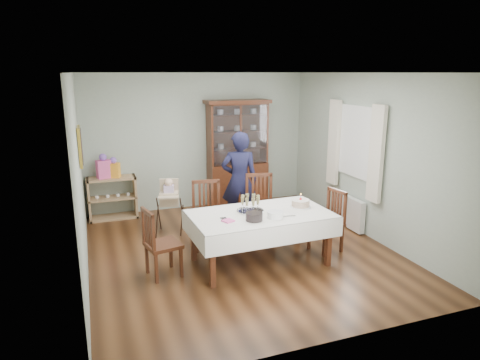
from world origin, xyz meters
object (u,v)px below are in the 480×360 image
sideboard (113,198)px  gift_bag_orange (114,168)px  chair_far_right (260,219)px  chair_end_left (162,256)px  china_cabinet (237,152)px  gift_bag_pink (104,167)px  chair_far_left (208,228)px  dining_table (260,238)px  woman (239,181)px  high_chair (170,212)px  birthday_cake (301,203)px  chair_end_right (326,233)px  champagne_tray (250,207)px

sideboard → gift_bag_orange: (0.06, -0.02, 0.57)m
chair_far_right → chair_end_left: chair_far_right is taller
china_cabinet → sideboard: 2.60m
gift_bag_pink → gift_bag_orange: size_ratio=1.20×
sideboard → chair_far_left: (1.32, -1.94, -0.09)m
dining_table → chair_far_left: (-0.55, 0.83, -0.07)m
chair_end_left → gift_bag_pink: size_ratio=2.09×
woman → gift_bag_orange: size_ratio=4.52×
china_cabinet → woman: 1.38m
sideboard → gift_bag_orange: size_ratio=2.34×
china_cabinet → gift_bag_pink: china_cabinet is taller
china_cabinet → high_chair: 2.10m
dining_table → birthday_cake: birthday_cake is taller
gift_bag_orange → chair_far_left: bearing=-56.8°
sideboard → gift_bag_pink: 0.62m
chair_end_left → chair_end_right: chair_end_left is taller
high_chair → birthday_cake: 2.34m
chair_far_right → chair_end_right: (0.76, -0.85, -0.03)m
high_chair → gift_bag_orange: gift_bag_orange is taller
sideboard → high_chair: high_chair is taller
sideboard → chair_far_right: 2.92m
chair_far_right → high_chair: size_ratio=1.09×
sideboard → champagne_tray: size_ratio=2.31×
chair_far_left → chair_far_right: (0.94, 0.09, 0.00)m
chair_end_left → gift_bag_pink: (-0.58, 2.67, 0.72)m
china_cabinet → chair_far_right: bearing=-97.5°
china_cabinet → chair_far_left: (-1.18, -1.92, -0.81)m
woman → high_chair: 1.31m
gift_bag_pink → high_chair: bearing=-48.1°
dining_table → chair_end_left: 1.41m
birthday_cake → gift_bag_orange: bearing=132.6°
gift_bag_orange → dining_table: bearing=-56.7°
sideboard → gift_bag_orange: gift_bag_orange is taller
chair_end_left → high_chair: bearing=-26.6°
woman → birthday_cake: 1.47m
chair_far_left → gift_bag_orange: bearing=132.9°
china_cabinet → chair_far_left: china_cabinet is taller
sideboard → dining_table: bearing=-56.0°
high_chair → birthday_cake: birthday_cake is taller
gift_bag_orange → chair_end_right: bearing=-42.2°
chair_far_left → birthday_cake: (1.22, -0.77, 0.50)m
birthday_cake → gift_bag_orange: gift_bag_orange is taller
china_cabinet → gift_bag_orange: size_ratio=5.66×
china_cabinet → sideboard: (-2.50, 0.02, -0.72)m
dining_table → champagne_tray: bearing=134.4°
chair_far_left → chair_end_left: (-0.85, -0.75, -0.03)m
woman → high_chair: (-1.20, 0.19, -0.49)m
dining_table → gift_bag_pink: 3.45m
chair_far_right → birthday_cake: bearing=-59.0°
sideboard → champagne_tray: (1.76, -2.66, 0.43)m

